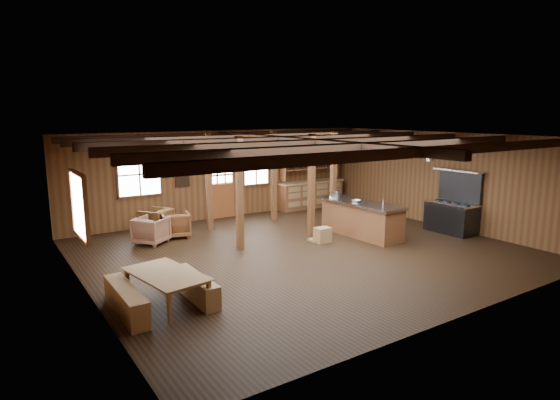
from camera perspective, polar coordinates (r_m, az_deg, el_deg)
name	(u,v)px	position (r m, az deg, el deg)	size (l,w,h in m)	color
room	(303,195)	(11.26, 2.86, 0.61)	(10.04, 9.04, 2.84)	black
ceiling_joists	(299,141)	(11.26, 2.39, 7.17)	(9.80, 8.82, 0.18)	black
timber_posts	(275,183)	(13.25, -0.64, 2.13)	(3.95, 2.35, 2.80)	#4D3016
back_door	(221,191)	(15.12, -7.16, 1.12)	(1.02, 0.08, 2.15)	brown
window_back_left	(139,174)	(14.09, -16.78, 3.01)	(1.32, 0.06, 1.32)	white
window_back_right	(256,166)	(15.64, -2.96, 4.16)	(1.02, 0.06, 1.32)	white
window_left	(79,206)	(9.74, -23.32, -0.65)	(0.14, 1.24, 1.32)	white
notice_boards	(176,170)	(14.43, -12.59, 3.53)	(1.08, 0.03, 0.90)	silver
back_counter	(311,191)	(16.72, 3.74, 1.12)	(2.55, 0.60, 2.45)	brown
pendant_lamps	(199,162)	(10.89, -9.90, 4.64)	(1.86, 2.36, 0.66)	#29292C
pot_rack	(391,152)	(13.57, 13.42, 5.69)	(0.41, 3.00, 0.44)	#29292C
kitchen_island	(362,218)	(13.10, 9.91, -2.24)	(0.99, 2.54, 1.20)	brown
step_stool	(323,235)	(12.32, 5.21, -4.27)	(0.45, 0.32, 0.40)	#9A7846
commercial_range	(453,212)	(14.12, 20.31, -1.34)	(0.77, 1.45, 1.79)	#29292C
dining_table	(169,288)	(8.65, -13.44, -10.44)	(1.66, 0.93, 0.58)	olive
bench_wall	(126,301)	(8.47, -18.28, -11.59)	(0.32, 1.69, 0.46)	#9A7846
bench_aisle	(195,287)	(8.85, -10.27, -10.36)	(0.29, 1.56, 0.43)	#9A7846
armchair_a	(156,221)	(13.66, -14.87, -2.45)	(0.75, 0.77, 0.70)	brown
armchair_b	(176,225)	(13.08, -12.58, -2.97)	(0.73, 0.75, 0.68)	brown
armchair_c	(151,230)	(12.58, -15.43, -3.60)	(0.75, 0.77, 0.70)	brown
counter_pot	(335,194)	(13.64, 6.72, 0.75)	(0.31, 0.31, 0.19)	silver
bowl	(356,201)	(12.99, 9.27, -0.11)	(0.24, 0.24, 0.06)	silver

